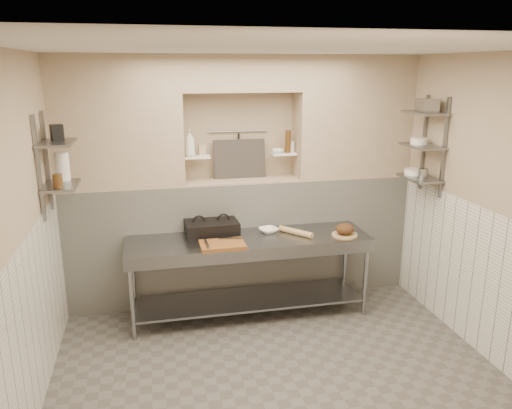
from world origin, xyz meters
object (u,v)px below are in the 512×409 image
object	(u,v)px
cutting_board	(222,245)
mixing_bowl	(269,230)
panini_press	(211,228)
jug_left	(62,167)
bread_loaf	(345,229)
bowl_alcove	(278,151)
rolling_pin	(296,232)
bottle_soap	(190,143)
prep_table	(249,261)

from	to	relation	value
cutting_board	mixing_bowl	bearing A→B (deg)	31.21
panini_press	jug_left	distance (m)	1.64
panini_press	bread_loaf	world-z (taller)	panini_press
panini_press	bowl_alcove	distance (m)	1.17
cutting_board	rolling_pin	distance (m)	0.87
jug_left	mixing_bowl	bearing A→B (deg)	2.91
cutting_board	bottle_soap	world-z (taller)	bottle_soap
panini_press	jug_left	world-z (taller)	jug_left
mixing_bowl	bread_loaf	distance (m)	0.83
prep_table	rolling_pin	distance (m)	0.60
cutting_board	prep_table	bearing A→B (deg)	32.05
cutting_board	rolling_pin	xyz separation A→B (m)	(0.84, 0.21, 0.01)
cutting_board	bread_loaf	xyz separation A→B (m)	(1.35, 0.07, 0.06)
panini_press	bottle_soap	xyz separation A→B (m)	(-0.18, 0.31, 0.88)
bread_loaf	bottle_soap	distance (m)	1.93
mixing_bowl	bread_loaf	xyz separation A→B (m)	(0.78, -0.28, 0.05)
cutting_board	jug_left	bearing A→B (deg)	170.90
bottle_soap	jug_left	world-z (taller)	bottle_soap
mixing_bowl	bowl_alcove	bearing A→B (deg)	63.61
bowl_alcove	prep_table	bearing A→B (deg)	-129.23
cutting_board	bowl_alcove	xyz separation A→B (m)	(0.77, 0.75, 0.81)
panini_press	bowl_alcove	size ratio (longest dim) A/B	4.21
cutting_board	mixing_bowl	size ratio (longest dim) A/B	2.23
prep_table	cutting_board	xyz separation A→B (m)	(-0.32, -0.20, 0.28)
prep_table	bread_loaf	world-z (taller)	bread_loaf
bread_loaf	bowl_alcove	distance (m)	1.18
bread_loaf	bottle_soap	size ratio (longest dim) A/B	0.67
rolling_pin	bread_loaf	world-z (taller)	bread_loaf
prep_table	bowl_alcove	xyz separation A→B (m)	(0.45, 0.56, 1.09)
bread_loaf	bowl_alcove	xyz separation A→B (m)	(-0.58, 0.69, 0.76)
mixing_bowl	jug_left	bearing A→B (deg)	-177.09
rolling_pin	bread_loaf	size ratio (longest dim) A/B	2.11
panini_press	mixing_bowl	world-z (taller)	panini_press
prep_table	bowl_alcove	distance (m)	1.31
cutting_board	mixing_bowl	distance (m)	0.66
panini_press	bread_loaf	size ratio (longest dim) A/B	2.92
panini_press	rolling_pin	distance (m)	0.92
bread_loaf	jug_left	world-z (taller)	jug_left
mixing_bowl	bread_loaf	bearing A→B (deg)	-19.56
prep_table	panini_press	world-z (taller)	panini_press
panini_press	cutting_board	xyz separation A→B (m)	(0.06, -0.42, -0.06)
jug_left	bowl_alcove	bearing A→B (deg)	12.81
cutting_board	jug_left	distance (m)	1.72
bottle_soap	prep_table	bearing A→B (deg)	-44.10
rolling_pin	panini_press	bearing A→B (deg)	166.86
bottle_soap	rolling_pin	bearing A→B (deg)	-25.96
mixing_bowl	bowl_alcove	size ratio (longest dim) A/B	1.47
cutting_board	bowl_alcove	distance (m)	1.35
bottle_soap	bowl_alcove	world-z (taller)	bottle_soap
prep_table	panini_press	bearing A→B (deg)	149.59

